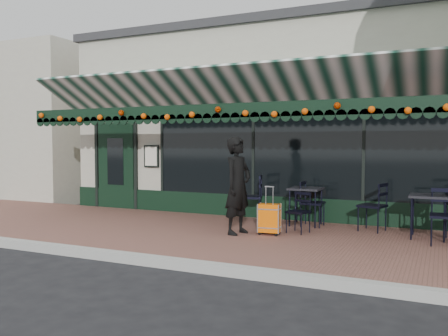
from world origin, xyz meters
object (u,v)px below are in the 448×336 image
at_px(suitcase, 269,219).
at_px(chair_b_front, 298,212).
at_px(chair_a_front, 445,217).
at_px(cafe_table_b, 306,191).
at_px(chair_b_left, 250,198).
at_px(chair_b_right, 313,204).
at_px(cafe_table_a, 429,199).
at_px(chair_a_left, 372,206).
at_px(woman, 238,186).

xyz_separation_m(suitcase, chair_b_front, (0.42, 0.41, 0.09)).
bearing_deg(chair_a_front, suitcase, -173.78).
height_order(cafe_table_b, chair_b_front, cafe_table_b).
relative_size(cafe_table_b, chair_b_left, 0.76).
bearing_deg(chair_b_right, cafe_table_a, -99.55).
bearing_deg(chair_a_front, chair_b_front, 178.12).
distance_m(chair_a_left, chair_b_left, 2.54).
distance_m(suitcase, chair_a_left, 2.04).
height_order(chair_a_left, chair_b_front, chair_a_left).
bearing_deg(chair_b_left, woman, -3.26).
bearing_deg(chair_b_left, cafe_table_b, 72.82).
bearing_deg(cafe_table_b, chair_a_front, -19.26).
bearing_deg(chair_a_left, woman, -44.10).
relative_size(chair_a_front, chair_b_front, 1.22).
bearing_deg(woman, chair_a_front, -68.93).
bearing_deg(chair_a_front, chair_b_left, 165.21).
height_order(woman, chair_a_left, woman).
relative_size(cafe_table_b, chair_a_front, 0.82).
bearing_deg(cafe_table_b, chair_a_left, -3.74).
bearing_deg(chair_b_right, cafe_table_b, 69.85).
bearing_deg(chair_a_front, cafe_table_a, 116.78).
height_order(cafe_table_a, chair_b_front, same).
bearing_deg(chair_b_left, cafe_table_a, 67.05).
bearing_deg(chair_a_front, woman, -172.51).
relative_size(suitcase, cafe_table_a, 1.15).
distance_m(suitcase, chair_b_front, 0.59).
xyz_separation_m(cafe_table_a, chair_a_front, (0.26, -0.49, -0.22)).
bearing_deg(woman, chair_b_front, -48.08).
xyz_separation_m(woman, chair_b_left, (-0.32, 1.44, -0.39)).
xyz_separation_m(cafe_table_b, chair_b_left, (-1.22, 0.03, -0.19)).
height_order(chair_b_left, chair_b_right, chair_b_left).
relative_size(suitcase, chair_b_right, 0.96).
bearing_deg(chair_b_front, chair_a_left, 46.31).
bearing_deg(cafe_table_b, chair_b_right, -19.88).
bearing_deg(chair_b_left, chair_b_front, 39.94).
distance_m(cafe_table_a, chair_a_left, 1.06).
distance_m(cafe_table_b, chair_a_front, 2.72).
height_order(cafe_table_b, chair_a_left, chair_a_left).
height_order(chair_a_left, chair_a_front, chair_a_left).
bearing_deg(chair_a_left, chair_b_front, -42.85).
distance_m(chair_a_left, chair_b_front, 1.45).
relative_size(suitcase, chair_b_left, 0.87).
bearing_deg(chair_a_left, chair_a_front, 71.89).
bearing_deg(suitcase, chair_b_front, 37.66).
bearing_deg(cafe_table_b, chair_b_front, -84.15).
bearing_deg(chair_b_right, suitcase, 157.64).
relative_size(cafe_table_a, chair_a_front, 0.82).
bearing_deg(chair_b_right, chair_a_front, -109.48).
distance_m(woman, suitcase, 0.83).
relative_size(woman, cafe_table_a, 2.32).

